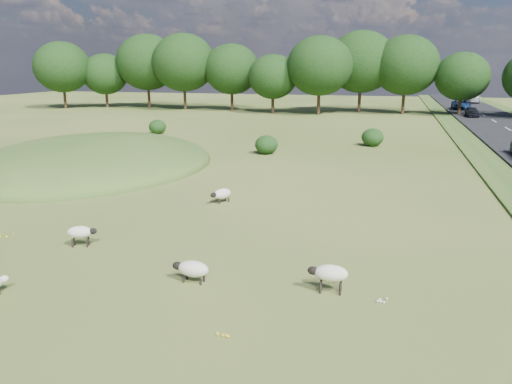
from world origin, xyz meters
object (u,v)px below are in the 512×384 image
(car_4, at_px, (472,112))
(car_5, at_px, (461,105))
(sheep_4, at_px, (81,232))
(sheep_0, at_px, (330,273))
(car_0, at_px, (473,99))
(sheep_3, at_px, (192,269))
(sheep_2, at_px, (222,194))

(car_4, distance_m, car_5, 11.65)
(sheep_4, height_order, car_4, car_4)
(sheep_0, distance_m, sheep_4, 9.87)
(sheep_0, bearing_deg, car_0, -102.82)
(car_0, bearing_deg, sheep_3, 76.62)
(car_0, distance_m, car_5, 15.36)
(sheep_2, distance_m, car_4, 50.92)
(sheep_3, xyz_separation_m, car_0, (19.83, 83.40, 0.51))
(sheep_4, relative_size, car_0, 0.24)
(car_5, bearing_deg, car_4, -90.00)
(sheep_2, bearing_deg, sheep_0, 68.97)
(sheep_3, relative_size, car_5, 0.24)
(sheep_0, bearing_deg, sheep_4, -11.32)
(sheep_2, bearing_deg, sheep_4, 9.39)
(car_4, relative_size, car_5, 0.71)
(car_5, bearing_deg, sheep_0, -99.72)
(car_5, bearing_deg, sheep_3, -103.17)
(sheep_4, relative_size, car_4, 0.32)
(sheep_0, height_order, sheep_3, sheep_0)
(car_4, bearing_deg, sheep_2, -110.98)
(sheep_0, distance_m, sheep_2, 11.09)
(sheep_4, relative_size, car_5, 0.23)
(sheep_2, xyz_separation_m, sheep_3, (2.20, -9.33, -0.00))
(sheep_2, height_order, sheep_4, sheep_4)
(sheep_3, bearing_deg, sheep_0, -172.36)
(sheep_0, height_order, sheep_2, sheep_0)
(sheep_3, relative_size, sheep_4, 1.07)
(sheep_4, height_order, car_0, car_0)
(car_0, xyz_separation_m, car_4, (-3.80, -26.53, -0.09))
(sheep_0, relative_size, sheep_3, 1.00)
(sheep_4, xyz_separation_m, car_0, (25.22, 81.47, 0.39))
(sheep_2, xyz_separation_m, car_5, (18.23, 59.20, 0.51))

